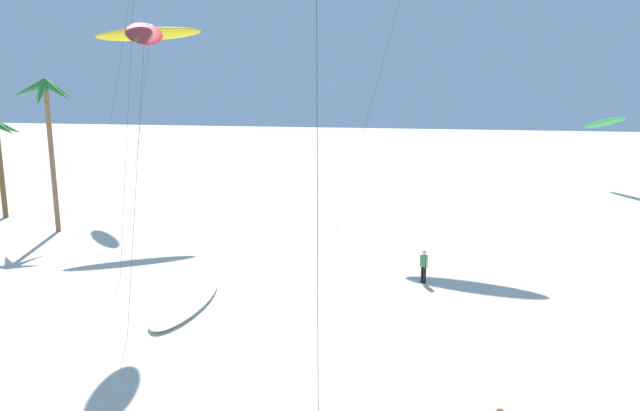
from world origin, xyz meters
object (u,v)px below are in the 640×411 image
(flying_kite_6, at_px, (150,34))
(person_foreground_walker, at_px, (424,265))
(palm_tree_2, at_px, (47,107))
(flying_kite_4, at_px, (604,123))
(flying_kite_8, at_px, (145,33))
(grounded_kite_0, at_px, (186,302))

(flying_kite_6, height_order, person_foreground_walker, flying_kite_6)
(flying_kite_6, xyz_separation_m, person_foreground_walker, (19.46, -9.63, -12.11))
(palm_tree_2, bearing_deg, person_foreground_walker, -11.36)
(person_foreground_walker, bearing_deg, flying_kite_6, 153.67)
(flying_kite_4, distance_m, person_foreground_walker, 35.93)
(palm_tree_2, relative_size, flying_kite_8, 0.79)
(palm_tree_2, distance_m, grounded_kite_0, 19.60)
(palm_tree_2, relative_size, grounded_kite_0, 1.55)
(flying_kite_8, height_order, person_foreground_walker, flying_kite_8)
(flying_kite_4, distance_m, flying_kite_6, 41.53)
(flying_kite_6, distance_m, grounded_kite_0, 22.10)
(palm_tree_2, xyz_separation_m, person_foreground_walker, (24.35, -4.89, -7.27))
(flying_kite_6, bearing_deg, person_foreground_walker, -26.33)
(palm_tree_2, bearing_deg, flying_kite_8, -35.36)
(palm_tree_2, xyz_separation_m, grounded_kite_0, (14.54, -10.41, -8.02))
(flying_kite_6, distance_m, flying_kite_8, 15.49)
(palm_tree_2, height_order, grounded_kite_0, palm_tree_2)
(flying_kite_4, relative_size, flying_kite_6, 0.83)
(flying_kite_8, xyz_separation_m, grounded_kite_0, (2.20, -1.65, -11.43))
(flying_kite_4, relative_size, flying_kite_8, 0.91)
(grounded_kite_0, bearing_deg, flying_kite_8, 143.14)
(flying_kite_4, xyz_separation_m, person_foreground_walker, (-14.64, -32.37, -5.40))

